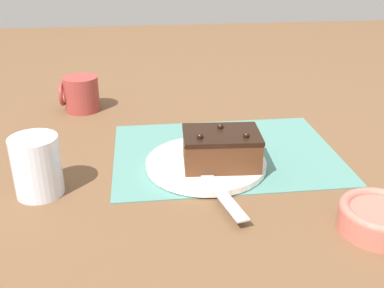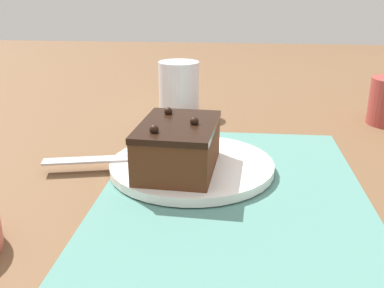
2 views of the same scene
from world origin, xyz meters
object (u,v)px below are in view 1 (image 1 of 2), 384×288
object	(u,v)px
cake_plate	(206,163)
small_bowl	(379,217)
drinking_glass	(37,166)
chocolate_cake	(221,148)
serving_knife	(204,170)
coffee_mug	(81,94)

from	to	relation	value
cake_plate	small_bowl	size ratio (longest dim) A/B	1.92
drinking_glass	small_bowl	world-z (taller)	drinking_glass
chocolate_cake	serving_knife	bearing A→B (deg)	41.01
chocolate_cake	small_bowl	size ratio (longest dim) A/B	1.22
cake_plate	drinking_glass	size ratio (longest dim) A/B	2.18
coffee_mug	drinking_glass	bearing A→B (deg)	85.68
small_bowl	coffee_mug	xyz separation A→B (m)	(0.51, -0.59, 0.02)
drinking_glass	small_bowl	xyz separation A→B (m)	(-0.54, 0.18, -0.03)
chocolate_cake	coffee_mug	bearing A→B (deg)	-51.29
chocolate_cake	small_bowl	distance (m)	0.30
serving_knife	small_bowl	bearing A→B (deg)	129.87
cake_plate	drinking_glass	xyz separation A→B (m)	(0.30, 0.06, 0.04)
cake_plate	serving_knife	xyz separation A→B (m)	(0.01, 0.05, 0.01)
serving_knife	small_bowl	distance (m)	0.31
cake_plate	small_bowl	xyz separation A→B (m)	(-0.23, 0.23, 0.01)
small_bowl	coffee_mug	size ratio (longest dim) A/B	1.25
drinking_glass	cake_plate	bearing A→B (deg)	-169.25
chocolate_cake	serving_knife	world-z (taller)	chocolate_cake
drinking_glass	chocolate_cake	bearing A→B (deg)	-172.83
serving_knife	coffee_mug	xyz separation A→B (m)	(0.26, -0.40, 0.02)
cake_plate	drinking_glass	distance (m)	0.31
chocolate_cake	coffee_mug	world-z (taller)	chocolate_cake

